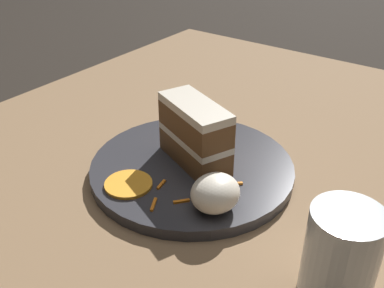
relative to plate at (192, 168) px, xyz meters
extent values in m
plane|color=black|center=(0.03, -0.04, -0.04)|extent=(6.00, 6.00, 0.00)
cube|color=#846647|center=(0.03, -0.04, -0.02)|extent=(1.13, 0.99, 0.03)
cylinder|color=#333338|center=(0.00, 0.00, 0.00)|extent=(0.30, 0.30, 0.02)
cube|color=brown|center=(0.01, 0.00, 0.03)|extent=(0.10, 0.13, 0.04)
cube|color=silver|center=(0.01, 0.00, 0.05)|extent=(0.10, 0.13, 0.01)
cube|color=brown|center=(0.01, 0.00, 0.07)|extent=(0.10, 0.13, 0.04)
cube|color=silver|center=(0.01, 0.00, 0.10)|extent=(0.10, 0.13, 0.01)
ellipsoid|color=silver|center=(-0.07, -0.08, 0.03)|extent=(0.07, 0.06, 0.05)
cylinder|color=orange|center=(-0.10, 0.04, 0.01)|extent=(0.07, 0.07, 0.00)
cube|color=orange|center=(-0.07, 0.00, 0.01)|extent=(0.02, 0.01, 0.00)
cube|color=orange|center=(-0.08, -0.05, 0.01)|extent=(0.02, 0.02, 0.00)
cube|color=orange|center=(-0.11, -0.02, 0.01)|extent=(0.02, 0.02, 0.00)
cube|color=orange|center=(-0.01, -0.08, 0.01)|extent=(0.02, 0.02, 0.00)
cube|color=orange|center=(0.04, 0.07, 0.01)|extent=(0.02, 0.01, 0.00)
cylinder|color=silver|center=(-0.10, -0.25, 0.05)|extent=(0.07, 0.07, 0.11)
cylinder|color=silver|center=(-0.10, -0.25, 0.01)|extent=(0.07, 0.07, 0.04)
camera|label=1|loc=(-0.45, -0.33, 0.37)|focal=42.00mm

